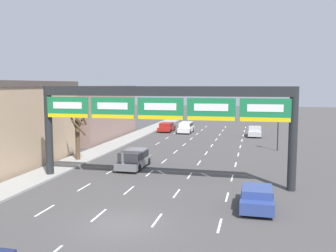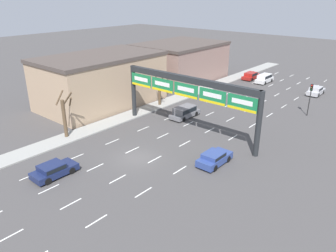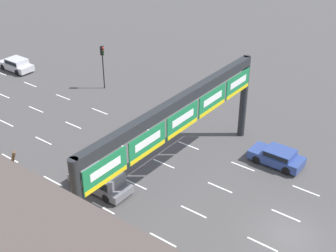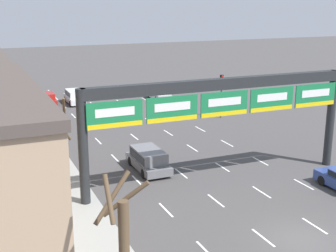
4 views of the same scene
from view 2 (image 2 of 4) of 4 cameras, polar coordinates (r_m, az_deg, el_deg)
The scene contains 15 objects.
ground_plane at distance 34.08m, azimuth -5.52°, elevation -5.57°, with size 220.00×220.00×0.00m, color #474444.
sidewalk_left at distance 40.94m, azimuth -15.00°, elevation -1.21°, with size 2.80×110.00×0.15m.
lane_dashes at distance 43.60m, azimuth 7.27°, elevation 0.77°, with size 10.02×67.00×0.01m.
sign_gantry at distance 37.93m, azimuth 3.39°, elevation 6.29°, with size 18.69×0.70×7.02m.
building_near at distance 50.24m, azimuth -11.55°, elevation 7.86°, with size 10.57×18.27×7.46m.
building_far at distance 64.74m, azimuth 2.10°, elevation 11.24°, with size 12.44×16.46×6.96m.
suv_grey at distance 44.50m, azimuth 2.94°, elevation 2.56°, with size 1.94×4.65×1.54m.
car_silver at distance 59.89m, azimuth 24.36°, elevation 5.66°, with size 1.82×4.19×1.40m.
suv_white at distance 64.81m, azimuth 16.46°, elevation 8.01°, with size 1.81×4.53×1.58m.
car_red at distance 66.88m, azimuth 14.27°, elevation 8.52°, with size 1.93×4.62×1.37m.
car_navy at distance 32.23m, azimuth -19.32°, elevation -7.17°, with size 1.96×4.14×1.29m.
car_blue at distance 32.78m, azimuth 8.06°, elevation -5.50°, with size 1.88×4.04×1.31m.
traffic_light_near_gantry at distance 48.39m, azimuth 23.59°, elevation 5.22°, with size 0.30×0.35×4.46m.
tree_bare_closest at distance 48.75m, azimuth -1.47°, elevation 6.48°, with size 1.57×1.55×5.41m.
tree_bare_second at distance 39.39m, azimuth -17.53°, elevation 1.95°, with size 2.29×1.86×5.45m.
Camera 2 is at (21.98, -20.66, 15.86)m, focal length 35.00 mm.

